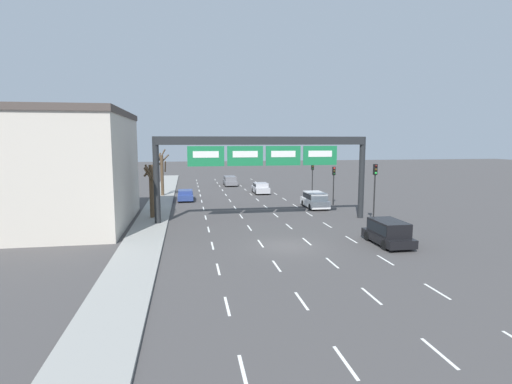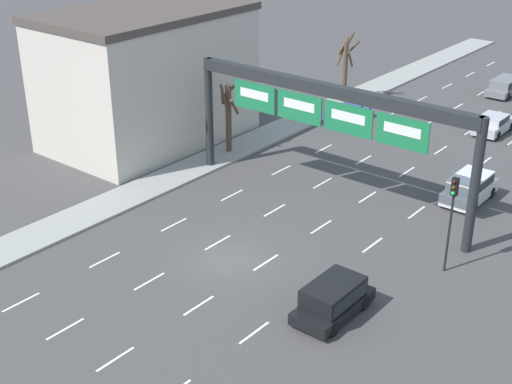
{
  "view_description": "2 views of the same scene",
  "coord_description": "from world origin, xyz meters",
  "px_view_note": "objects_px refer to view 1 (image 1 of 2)",
  "views": [
    {
      "loc": [
        -6.5,
        -25.29,
        7.06
      ],
      "look_at": [
        -0.58,
        9.06,
        2.52
      ],
      "focal_mm": 28.0,
      "sensor_mm": 36.0,
      "label": 1
    },
    {
      "loc": [
        21.01,
        -23.71,
        18.6
      ],
      "look_at": [
        -0.93,
        3.38,
        2.35
      ],
      "focal_mm": 50.0,
      "sensor_mm": 36.0,
      "label": 2
    }
  ],
  "objects_px": {
    "suv_black": "(388,231)",
    "traffic_light_mid_block": "(375,182)",
    "traffic_light_near_gantry": "(334,178)",
    "traffic_light_far_end": "(313,172)",
    "sign_gantry": "(264,154)",
    "tree_bare_closest": "(152,188)",
    "tree_bare_second": "(162,172)",
    "suv_grey": "(230,180)",
    "car_blue": "(186,195)",
    "car_silver": "(261,188)",
    "suv_white": "(315,199)"
  },
  "relations": [
    {
      "from": "suv_black",
      "to": "traffic_light_mid_block",
      "type": "bearing_deg",
      "value": 71.62
    },
    {
      "from": "traffic_light_near_gantry",
      "to": "traffic_light_far_end",
      "type": "height_order",
      "value": "traffic_light_far_end"
    },
    {
      "from": "traffic_light_mid_block",
      "to": "traffic_light_far_end",
      "type": "distance_m",
      "value": 16.48
    },
    {
      "from": "sign_gantry",
      "to": "tree_bare_closest",
      "type": "distance_m",
      "value": 10.53
    },
    {
      "from": "traffic_light_far_end",
      "to": "tree_bare_second",
      "type": "relative_size",
      "value": 0.74
    },
    {
      "from": "suv_black",
      "to": "suv_grey",
      "type": "xyz_separation_m",
      "value": [
        -6.8,
        37.48,
        -0.11
      ]
    },
    {
      "from": "suv_grey",
      "to": "traffic_light_far_end",
      "type": "xyz_separation_m",
      "value": [
        8.85,
        -14.3,
        2.25
      ]
    },
    {
      "from": "car_blue",
      "to": "traffic_light_far_end",
      "type": "relative_size",
      "value": 0.99
    },
    {
      "from": "traffic_light_near_gantry",
      "to": "traffic_light_far_end",
      "type": "xyz_separation_m",
      "value": [
        -0.24,
        6.72,
        0.06
      ]
    },
    {
      "from": "sign_gantry",
      "to": "traffic_light_near_gantry",
      "type": "distance_m",
      "value": 11.96
    },
    {
      "from": "car_blue",
      "to": "suv_grey",
      "type": "relative_size",
      "value": 0.92
    },
    {
      "from": "car_blue",
      "to": "car_silver",
      "type": "height_order",
      "value": "car_silver"
    },
    {
      "from": "car_blue",
      "to": "tree_bare_closest",
      "type": "xyz_separation_m",
      "value": [
        -2.91,
        -10.78,
        2.12
      ]
    },
    {
      "from": "sign_gantry",
      "to": "car_blue",
      "type": "distance_m",
      "value": 15.94
    },
    {
      "from": "sign_gantry",
      "to": "traffic_light_near_gantry",
      "type": "xyz_separation_m",
      "value": [
        9.13,
        7.19,
        -2.85
      ]
    },
    {
      "from": "suv_white",
      "to": "traffic_light_mid_block",
      "type": "xyz_separation_m",
      "value": [
        2.46,
        -8.43,
        2.67
      ]
    },
    {
      "from": "suv_grey",
      "to": "car_blue",
      "type": "bearing_deg",
      "value": -114.83
    },
    {
      "from": "suv_black",
      "to": "traffic_light_mid_block",
      "type": "xyz_separation_m",
      "value": [
        2.23,
        6.7,
        2.66
      ]
    },
    {
      "from": "car_blue",
      "to": "traffic_light_mid_block",
      "type": "height_order",
      "value": "traffic_light_mid_block"
    },
    {
      "from": "traffic_light_far_end",
      "to": "tree_bare_closest",
      "type": "distance_m",
      "value": 21.72
    },
    {
      "from": "suv_grey",
      "to": "car_silver",
      "type": "relative_size",
      "value": 1.12
    },
    {
      "from": "suv_white",
      "to": "suv_black",
      "type": "relative_size",
      "value": 1.02
    },
    {
      "from": "suv_grey",
      "to": "car_silver",
      "type": "height_order",
      "value": "suv_grey"
    },
    {
      "from": "traffic_light_mid_block",
      "to": "traffic_light_near_gantry",
      "type": "bearing_deg",
      "value": 89.64
    },
    {
      "from": "suv_white",
      "to": "traffic_light_near_gantry",
      "type": "bearing_deg",
      "value": 27.54
    },
    {
      "from": "traffic_light_mid_block",
      "to": "traffic_light_far_end",
      "type": "xyz_separation_m",
      "value": [
        -0.18,
        16.47,
        -0.52
      ]
    },
    {
      "from": "sign_gantry",
      "to": "suv_black",
      "type": "xyz_separation_m",
      "value": [
        6.84,
        -9.27,
        -4.94
      ]
    },
    {
      "from": "car_silver",
      "to": "traffic_light_near_gantry",
      "type": "distance_m",
      "value": 12.75
    },
    {
      "from": "traffic_light_near_gantry",
      "to": "traffic_light_far_end",
      "type": "bearing_deg",
      "value": 92.06
    },
    {
      "from": "car_silver",
      "to": "traffic_light_near_gantry",
      "type": "height_order",
      "value": "traffic_light_near_gantry"
    },
    {
      "from": "traffic_light_mid_block",
      "to": "tree_bare_closest",
      "type": "relative_size",
      "value": 1.06
    },
    {
      "from": "traffic_light_far_end",
      "to": "traffic_light_near_gantry",
      "type": "bearing_deg",
      "value": -87.94
    },
    {
      "from": "car_blue",
      "to": "tree_bare_second",
      "type": "bearing_deg",
      "value": 125.56
    },
    {
      "from": "suv_black",
      "to": "sign_gantry",
      "type": "bearing_deg",
      "value": 126.43
    },
    {
      "from": "suv_white",
      "to": "tree_bare_closest",
      "type": "xyz_separation_m",
      "value": [
        -16.31,
        -3.19,
        1.88
      ]
    },
    {
      "from": "car_blue",
      "to": "suv_black",
      "type": "xyz_separation_m",
      "value": [
        13.63,
        -22.72,
        0.25
      ]
    },
    {
      "from": "car_silver",
      "to": "tree_bare_second",
      "type": "bearing_deg",
      "value": -176.9
    },
    {
      "from": "sign_gantry",
      "to": "tree_bare_second",
      "type": "xyz_separation_m",
      "value": [
        -9.68,
        17.49,
        -2.74
      ]
    },
    {
      "from": "car_blue",
      "to": "tree_bare_second",
      "type": "height_order",
      "value": "tree_bare_second"
    },
    {
      "from": "sign_gantry",
      "to": "car_silver",
      "type": "height_order",
      "value": "sign_gantry"
    },
    {
      "from": "suv_white",
      "to": "tree_bare_second",
      "type": "relative_size",
      "value": 0.74
    },
    {
      "from": "suv_black",
      "to": "tree_bare_second",
      "type": "distance_m",
      "value": 31.52
    },
    {
      "from": "suv_white",
      "to": "tree_bare_second",
      "type": "height_order",
      "value": "tree_bare_second"
    },
    {
      "from": "car_blue",
      "to": "traffic_light_near_gantry",
      "type": "xyz_separation_m",
      "value": [
        15.92,
        -6.27,
        2.34
      ]
    },
    {
      "from": "suv_white",
      "to": "traffic_light_far_end",
      "type": "distance_m",
      "value": 8.63
    },
    {
      "from": "traffic_light_near_gantry",
      "to": "tree_bare_second",
      "type": "bearing_deg",
      "value": 151.29
    },
    {
      "from": "tree_bare_closest",
      "to": "traffic_light_far_end",
      "type": "bearing_deg",
      "value": 31.13
    },
    {
      "from": "suv_black",
      "to": "traffic_light_near_gantry",
      "type": "xyz_separation_m",
      "value": [
        2.29,
        16.45,
        2.09
      ]
    },
    {
      "from": "traffic_light_far_end",
      "to": "tree_bare_second",
      "type": "bearing_deg",
      "value": 169.09
    },
    {
      "from": "suv_grey",
      "to": "tree_bare_closest",
      "type": "height_order",
      "value": "tree_bare_closest"
    }
  ]
}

